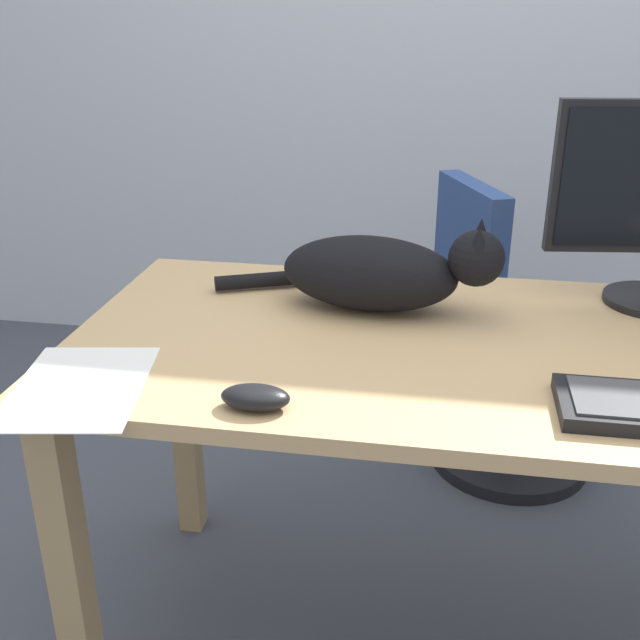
{
  "coord_description": "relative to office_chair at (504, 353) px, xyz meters",
  "views": [
    {
      "loc": [
        -0.07,
        -1.3,
        1.34
      ],
      "look_at": [
        -0.27,
        -0.08,
        0.81
      ],
      "focal_mm": 42.44,
      "sensor_mm": 36.0,
      "label": 1
    }
  ],
  "objects": [
    {
      "name": "computer_mouse",
      "position": [
        -0.47,
        -1.07,
        0.39
      ],
      "size": [
        0.11,
        0.06,
        0.04
      ],
      "primitive_type": "ellipsoid",
      "color": "black",
      "rests_on": "desk"
    },
    {
      "name": "office_chair",
      "position": [
        0.0,
        0.0,
        0.0
      ],
      "size": [
        0.51,
        0.49,
        0.89
      ],
      "color": "black",
      "rests_on": "ground_plane"
    },
    {
      "name": "desk",
      "position": [
        -0.13,
        -0.77,
        0.27
      ],
      "size": [
        1.51,
        0.75,
        0.75
      ],
      "color": "tan",
      "rests_on": "ground_plane"
    },
    {
      "name": "back_wall",
      "position": [
        -0.13,
        0.8,
        0.92
      ],
      "size": [
        6.0,
        0.04,
        2.6
      ],
      "primitive_type": "cube",
      "color": "silver",
      "rests_on": "ground_plane"
    },
    {
      "name": "paper_sheet",
      "position": [
        -0.77,
        -1.05,
        0.37
      ],
      "size": [
        0.26,
        0.33,
        0.0
      ],
      "primitive_type": "cube",
      "rotation": [
        0.0,
        0.0,
        0.17
      ],
      "color": "white",
      "rests_on": "desk"
    },
    {
      "name": "cat",
      "position": [
        -0.32,
        -0.63,
        0.45
      ],
      "size": [
        0.61,
        0.22,
        0.2
      ],
      "color": "black",
      "rests_on": "desk"
    }
  ]
}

